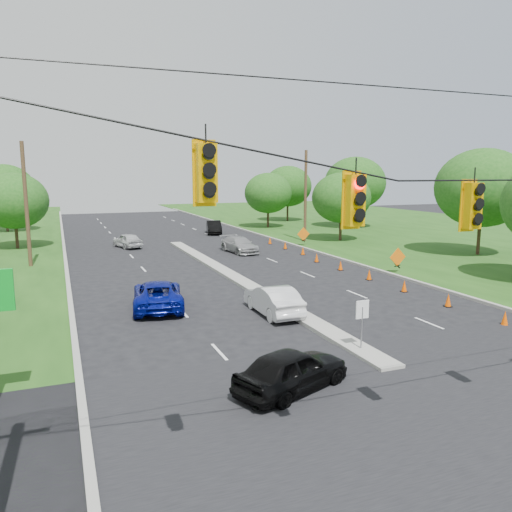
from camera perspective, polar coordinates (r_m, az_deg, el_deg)
name	(u,v)px	position (r m, az deg, el deg)	size (l,w,h in m)	color
ground	(485,426)	(15.55, 24.72, -17.21)	(160.00, 160.00, 0.00)	black
cross_street	(485,426)	(15.55, 24.72, -17.21)	(160.00, 14.00, 0.02)	black
curb_left	(66,265)	(39.95, -20.90, -0.93)	(0.25, 110.00, 0.16)	gray
curb_right	(306,250)	(44.91, 5.78, 0.73)	(0.25, 110.00, 0.16)	gray
median	(233,277)	(32.81, -2.69, -2.46)	(1.00, 34.00, 0.18)	gray
median_sign	(362,316)	(19.30, 12.03, -6.68)	(0.55, 0.06, 2.05)	gray
utility_pole_far_left	(26,205)	(39.49, -24.78, 5.30)	(0.28, 0.28, 9.00)	#422D1C
utility_pole_far_right	(305,196)	(49.99, 5.67, 6.80)	(0.28, 0.28, 9.00)	#422D1C
cone_1	(505,318)	(25.04, 26.56, -6.40)	(0.32, 0.32, 0.70)	#E94C00
cone_2	(448,300)	(27.39, 21.12, -4.73)	(0.32, 0.32, 0.70)	#E94C00
cone_3	(404,286)	(29.97, 16.59, -3.30)	(0.32, 0.32, 0.70)	#E94C00
cone_4	(369,275)	(32.72, 12.81, -2.09)	(0.32, 0.32, 0.70)	#E94C00
cone_5	(341,265)	(35.60, 9.64, -1.06)	(0.32, 0.32, 0.70)	#E94C00
cone_6	(317,258)	(38.59, 6.95, -0.19)	(0.32, 0.32, 0.70)	#E94C00
cone_7	(303,251)	(41.92, 5.38, 0.60)	(0.32, 0.32, 0.70)	#E94C00
cone_8	(285,245)	(45.03, 3.36, 1.24)	(0.32, 0.32, 0.70)	#E94C00
cone_9	(270,240)	(48.19, 1.60, 1.79)	(0.32, 0.32, 0.70)	#E94C00
work_sign_1	(398,258)	(35.09, 15.88, -0.22)	(1.27, 0.58, 1.37)	black
work_sign_2	(303,235)	(46.84, 5.44, 2.44)	(1.27, 0.58, 1.37)	black
tree_5	(14,201)	(49.56, -25.93, 5.69)	(5.88, 5.88, 6.86)	black
tree_6	(4,189)	(64.64, -26.82, 6.83)	(6.72, 6.72, 7.84)	black
tree_8	(482,188)	(45.12, 24.45, 7.10)	(7.56, 7.56, 8.82)	black
tree_9	(341,198)	(50.84, 9.72, 6.57)	(5.88, 5.88, 6.86)	black
tree_10	(355,183)	(63.52, 11.26, 8.19)	(7.56, 7.56, 8.82)	black
tree_11	(288,186)	(71.22, 3.65, 7.96)	(6.72, 6.72, 7.84)	black
tree_12	(268,193)	(62.40, 1.39, 7.21)	(5.88, 5.88, 6.86)	black
black_sedan	(292,370)	(15.99, 4.13, -12.84)	(1.64, 4.09, 1.39)	black
white_sedan	(273,300)	(24.19, 1.97, -5.03)	(1.50, 4.32, 1.42)	silver
blue_pickup	(158,294)	(25.71, -11.16, -4.33)	(2.37, 5.13, 1.43)	#060F81
silver_car_far	(239,245)	(43.00, -1.91, 1.30)	(1.90, 4.67, 1.36)	gray
silver_car_oncoming	(127,240)	(47.30, -14.49, 1.74)	(1.58, 3.94, 1.34)	#B7B7B7
dark_car_receding	(214,227)	(56.63, -4.84, 3.30)	(1.57, 4.49, 1.48)	black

